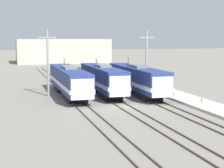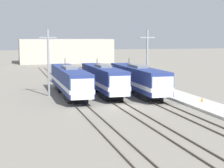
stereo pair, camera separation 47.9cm
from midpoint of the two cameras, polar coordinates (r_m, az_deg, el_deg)
The scene contains 12 objects.
ground_plane at distance 45.00m, azimuth 1.42°, elevation -3.43°, with size 400.00×400.00×0.00m, color slate.
rail_pair_far_left at distance 43.81m, azimuth -4.68°, elevation -3.64°, with size 1.51×120.00×0.15m.
rail_pair_center at distance 44.99m, azimuth 1.42°, elevation -3.34°, with size 1.51×120.00×0.15m.
rail_pair_far_right at distance 46.64m, azimuth 7.14°, elevation -3.01°, with size 1.51×120.00×0.15m.
locomotive_far_left at distance 52.95m, azimuth -6.75°, elevation 0.50°, with size 3.05×19.59×5.09m.
locomotive_center at distance 53.68m, azimuth -1.58°, elevation 0.70°, with size 2.93×17.33×5.00m.
locomotive_far_right at distance 53.93m, azimuth 3.76°, elevation 0.70°, with size 3.04×18.68×5.06m.
catenary_tower_left at distance 52.98m, azimuth -10.01°, elevation 3.41°, with size 2.37×0.30×9.32m.
catenary_tower_right at distance 56.40m, azimuth 5.02°, elevation 3.72°, with size 2.37×0.30×9.32m.
platform at distance 48.61m, azimuth 12.18°, elevation -2.62°, with size 4.00×120.00×0.30m.
traffic_cone at distance 47.89m, azimuth 13.24°, elevation -2.25°, with size 0.32×0.32×0.61m.
depot_building at distance 123.38m, azimuth -7.65°, elevation 5.03°, with size 29.28×14.34×7.56m.
Camera 1 is at (-13.40, -42.16, 8.29)m, focal length 60.00 mm.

